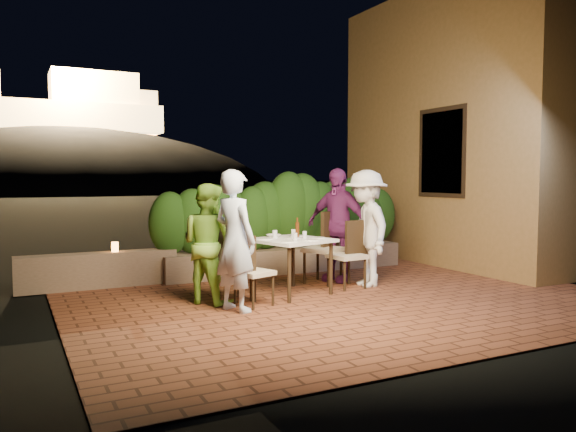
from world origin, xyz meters
TOP-DOWN VIEW (x-y plane):
  - ground at (0.00, 0.00)m, footprint 400.00×400.00m
  - terrace_floor at (0.00, 0.50)m, footprint 7.00×6.00m
  - building_wall at (3.60, 2.00)m, footprint 1.60×5.00m
  - window_pane at (2.82, 1.50)m, footprint 0.08×1.00m
  - window_frame at (2.81, 1.50)m, footprint 0.06×1.15m
  - planter at (0.20, 2.30)m, footprint 4.20×0.55m
  - hedge at (0.20, 2.30)m, footprint 4.00×0.70m
  - parapet at (-2.80, 2.30)m, footprint 2.20×0.30m
  - hill at (2.00, 60.00)m, footprint 52.00×40.00m
  - fortress at (2.00, 60.00)m, footprint 26.00×8.00m
  - dining_table at (-0.54, 0.67)m, footprint 1.12×1.12m
  - plate_nw at (-0.73, 0.35)m, footprint 0.21×0.21m
  - plate_sw at (-0.88, 0.78)m, footprint 0.24×0.24m
  - plate_ne at (-0.19, 0.57)m, footprint 0.21×0.21m
  - plate_se at (-0.32, 0.92)m, footprint 0.22×0.22m
  - plate_centre at (-0.51, 0.69)m, footprint 0.21×0.21m
  - plate_front at (-0.40, 0.39)m, footprint 0.23×0.23m
  - glass_nw at (-0.58, 0.48)m, footprint 0.06×0.06m
  - glass_sw at (-0.71, 0.83)m, footprint 0.06×0.06m
  - glass_ne at (-0.34, 0.65)m, footprint 0.06×0.06m
  - glass_se at (-0.42, 0.82)m, footprint 0.06×0.06m
  - beer_bottle at (-0.39, 0.77)m, footprint 0.05×0.05m
  - bowl at (-0.68, 0.93)m, footprint 0.24×0.24m
  - chair_left_front at (-1.26, 0.25)m, footprint 0.51×0.51m
  - chair_left_back at (-1.39, 0.65)m, footprint 0.47×0.47m
  - chair_right_front at (0.36, 0.69)m, footprint 0.49×0.49m
  - chair_right_back at (0.24, 1.16)m, footprint 0.67×0.67m
  - diner_blue at (-1.56, 0.12)m, footprint 0.59×0.71m
  - diner_green at (-1.71, 0.67)m, footprint 0.88×0.92m
  - diner_white at (0.68, 0.69)m, footprint 0.79×1.17m
  - diner_purple at (0.53, 1.24)m, footprint 0.84×1.08m
  - parapet_lamp at (-2.56, 2.30)m, footprint 0.10×0.10m

SIDE VIEW (x-z plane):
  - hill at x=2.00m, z-range -15.00..7.00m
  - terrace_floor at x=0.00m, z-range -0.15..0.00m
  - ground at x=0.00m, z-range -0.02..-0.02m
  - planter at x=0.20m, z-range 0.00..0.40m
  - parapet at x=-2.80m, z-range 0.00..0.50m
  - dining_table at x=-0.54m, z-range 0.00..0.75m
  - chair_left_front at x=-1.26m, z-range 0.00..0.86m
  - chair_left_back at x=-1.39m, z-range 0.00..0.95m
  - chair_right_front at x=0.36m, z-range 0.00..0.96m
  - chair_right_back at x=0.24m, z-range 0.00..1.06m
  - parapet_lamp at x=-2.56m, z-range 0.50..0.64m
  - diner_green at x=-1.71m, z-range 0.00..1.50m
  - plate_nw at x=-0.73m, z-range 0.75..0.76m
  - plate_centre at x=-0.51m, z-range 0.75..0.76m
  - plate_ne at x=-0.19m, z-range 0.75..0.76m
  - plate_se at x=-0.32m, z-range 0.75..0.76m
  - plate_front at x=-0.40m, z-range 0.75..0.76m
  - plate_sw at x=-0.88m, z-range 0.75..0.76m
  - bowl at x=-0.68m, z-range 0.75..0.79m
  - glass_ne at x=-0.34m, z-range 0.75..0.85m
  - glass_nw at x=-0.58m, z-range 0.75..0.85m
  - glass_se at x=-0.42m, z-range 0.75..0.86m
  - glass_sw at x=-0.71m, z-range 0.75..0.86m
  - diner_blue at x=-1.56m, z-range 0.00..1.67m
  - diner_white at x=0.68m, z-range 0.00..1.68m
  - diner_purple at x=0.53m, z-range 0.00..1.71m
  - beer_bottle at x=-0.39m, z-range 0.75..1.02m
  - hedge at x=0.20m, z-range 0.40..1.50m
  - window_pane at x=2.82m, z-range 1.30..2.70m
  - window_frame at x=2.81m, z-range 1.23..2.77m
  - building_wall at x=3.60m, z-range 0.00..5.00m
  - fortress at x=2.00m, z-range 6.50..14.50m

